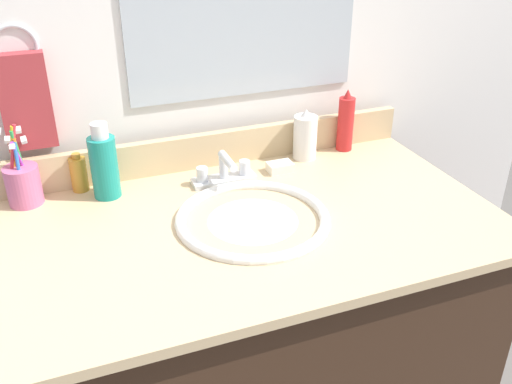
# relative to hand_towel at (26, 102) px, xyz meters

# --- Properties ---
(vanity_cabinet) EXTENTS (1.02, 0.59, 0.80)m
(vanity_cabinet) POSITION_rel_hand_towel_xyz_m (0.43, -0.33, -0.64)
(vanity_cabinet) COLOR #382316
(vanity_cabinet) RESTS_ON ground_plane
(countertop) EXTENTS (1.07, 0.64, 0.02)m
(countertop) POSITION_rel_hand_towel_xyz_m (0.43, -0.33, -0.23)
(countertop) COLOR #D1B284
(countertop) RESTS_ON vanity_cabinet
(backsplash) EXTENTS (1.07, 0.02, 0.09)m
(backsplash) POSITION_rel_hand_towel_xyz_m (0.43, -0.02, -0.17)
(backsplash) COLOR #D1B284
(backsplash) RESTS_ON countertop
(back_wall) EXTENTS (2.17, 0.04, 1.30)m
(back_wall) POSITION_rel_hand_towel_xyz_m (0.43, 0.04, -0.39)
(back_wall) COLOR white
(back_wall) RESTS_ON ground_plane
(towel_ring) EXTENTS (0.10, 0.01, 0.10)m
(towel_ring) POSITION_rel_hand_towel_xyz_m (0.00, 0.02, 0.12)
(towel_ring) COLOR silver
(hand_towel) EXTENTS (0.11, 0.04, 0.22)m
(hand_towel) POSITION_rel_hand_towel_xyz_m (0.00, 0.00, 0.00)
(hand_towel) COLOR #A53338
(sink_basin) EXTENTS (0.34, 0.34, 0.11)m
(sink_basin) POSITION_rel_hand_towel_xyz_m (0.42, -0.33, -0.25)
(sink_basin) COLOR white
(sink_basin) RESTS_ON countertop
(faucet) EXTENTS (0.16, 0.10, 0.08)m
(faucet) POSITION_rel_hand_towel_xyz_m (0.42, -0.13, -0.19)
(faucet) COLOR silver
(faucet) RESTS_ON countertop
(bottle_mouthwash_teal) EXTENTS (0.06, 0.06, 0.18)m
(bottle_mouthwash_teal) POSITION_rel_hand_towel_xyz_m (0.14, -0.10, -0.14)
(bottle_mouthwash_teal) COLOR teal
(bottle_mouthwash_teal) RESTS_ON countertop
(bottle_lotion_white) EXTENTS (0.06, 0.06, 0.14)m
(bottle_lotion_white) POSITION_rel_hand_towel_xyz_m (0.67, -0.07, -0.16)
(bottle_lotion_white) COLOR white
(bottle_lotion_white) RESTS_ON countertop
(bottle_oil_amber) EXTENTS (0.04, 0.04, 0.10)m
(bottle_oil_amber) POSITION_rel_hand_towel_xyz_m (0.09, -0.04, -0.18)
(bottle_oil_amber) COLOR gold
(bottle_oil_amber) RESTS_ON countertop
(bottle_spray_red) EXTENTS (0.04, 0.04, 0.17)m
(bottle_spray_red) POSITION_rel_hand_towel_xyz_m (0.80, -0.06, -0.14)
(bottle_spray_red) COLOR red
(bottle_spray_red) RESTS_ON countertop
(cup_pink) EXTENTS (0.08, 0.08, 0.19)m
(cup_pink) POSITION_rel_hand_towel_xyz_m (-0.04, -0.06, -0.17)
(cup_pink) COLOR #D16693
(cup_pink) RESTS_ON countertop
(soap_bar) EXTENTS (0.06, 0.04, 0.02)m
(soap_bar) POSITION_rel_hand_towel_xyz_m (0.58, -0.12, -0.21)
(soap_bar) COLOR white
(soap_bar) RESTS_ON countertop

